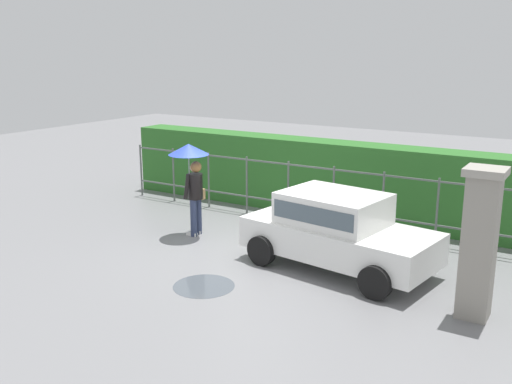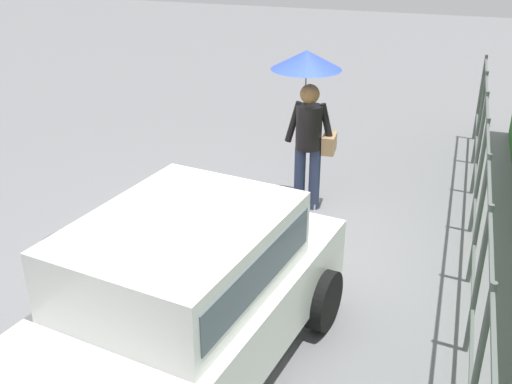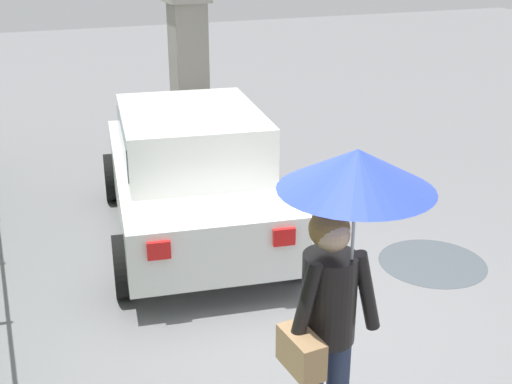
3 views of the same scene
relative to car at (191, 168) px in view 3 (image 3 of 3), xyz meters
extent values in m
plane|color=slate|center=(-1.96, -0.21, -0.80)|extent=(40.00, 40.00, 0.00)
cube|color=white|center=(0.06, -0.01, -0.22)|extent=(3.90, 2.16, 0.60)
cube|color=white|center=(-0.09, 0.01, 0.38)|extent=(2.09, 1.70, 0.60)
cube|color=#4C5B66|center=(-0.09, 0.01, 0.40)|extent=(1.94, 1.70, 0.33)
cylinder|color=black|center=(1.42, 0.64, -0.50)|extent=(0.62, 0.27, 0.60)
cylinder|color=black|center=(1.17, -1.02, -0.50)|extent=(0.62, 0.27, 0.60)
cylinder|color=black|center=(-1.06, 1.00, -0.50)|extent=(0.62, 0.27, 0.60)
cylinder|color=black|center=(-1.30, -0.66, -0.50)|extent=(0.62, 0.27, 0.60)
cube|color=red|center=(-1.70, 0.81, -0.07)|extent=(0.09, 0.21, 0.16)
cube|color=red|center=(-1.86, -0.28, -0.07)|extent=(0.09, 0.21, 0.16)
cylinder|color=black|center=(-3.56, 0.19, 0.35)|extent=(0.34, 0.34, 0.58)
sphere|color=#DBAD89|center=(-3.56, 0.19, 0.78)|extent=(0.22, 0.22, 0.22)
sphere|color=olive|center=(-3.53, 0.20, 0.80)|extent=(0.25, 0.25, 0.25)
cylinder|color=black|center=(-3.62, -0.03, 0.37)|extent=(0.11, 0.23, 0.56)
cylinder|color=black|center=(-3.66, 0.41, 0.37)|extent=(0.11, 0.23, 0.56)
cylinder|color=#B2B2B7|center=(-3.65, 0.11, 0.69)|extent=(0.02, 0.02, 0.77)
cone|color=blue|center=(-3.65, 0.11, 1.20)|extent=(0.90, 0.90, 0.24)
cube|color=tan|center=(-3.70, 0.44, 0.11)|extent=(0.35, 0.18, 0.24)
cube|color=gray|center=(2.74, -0.83, 0.35)|extent=(0.48, 0.48, 2.30)
cylinder|color=#4C545B|center=(-1.64, -2.11, -0.80)|extent=(1.12, 1.12, 0.00)
camera|label=1|loc=(4.22, -9.84, 3.32)|focal=40.38mm
camera|label=2|loc=(3.72, 1.94, 2.87)|focal=42.44mm
camera|label=3|loc=(-6.66, 1.94, 2.43)|focal=46.44mm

